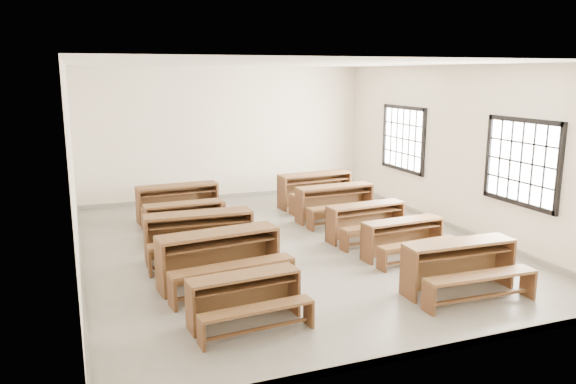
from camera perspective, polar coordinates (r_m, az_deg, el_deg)
name	(u,v)px	position (r m, az deg, el deg)	size (l,w,h in m)	color
room	(293,127)	(9.70, 0.50, 6.66)	(8.50, 8.50, 3.20)	gray
desk_set_0	(245,296)	(7.03, -4.36, -10.45)	(1.45, 0.84, 0.63)	brown
desk_set_1	(220,255)	(8.24, -6.90, -6.34)	(1.88, 1.13, 0.80)	brown
desk_set_2	(200,233)	(9.39, -8.96, -4.12)	(1.81, 0.99, 0.80)	brown
desk_set_3	(184,217)	(10.75, -10.52, -2.56)	(1.47, 0.80, 0.65)	brown
desk_set_4	(178,200)	(11.96, -11.08, -0.79)	(1.73, 0.98, 0.76)	brown
desk_set_5	(461,264)	(8.29, 17.13, -6.96)	(1.66, 0.90, 0.74)	brown
desk_set_6	(404,236)	(9.61, 11.70, -4.40)	(1.48, 0.84, 0.65)	brown
desk_set_7	(367,219)	(10.49, 8.02, -2.75)	(1.56, 0.90, 0.68)	brown
desk_set_8	(336,200)	(11.76, 4.86, -0.86)	(1.69, 0.93, 0.74)	brown
desk_set_9	(316,187)	(12.97, 2.85, 0.48)	(1.82, 1.06, 0.78)	brown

